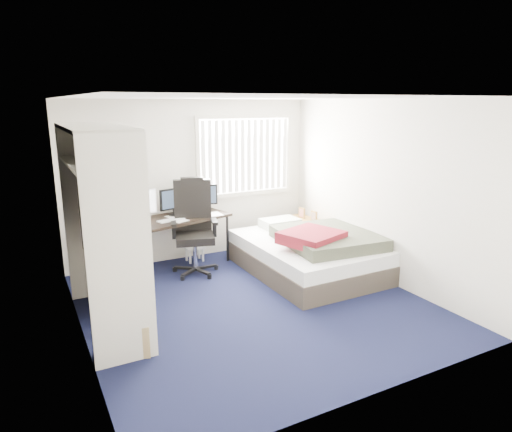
{
  "coord_description": "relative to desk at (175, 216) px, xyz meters",
  "views": [
    {
      "loc": [
        -2.44,
        -4.68,
        2.44
      ],
      "look_at": [
        0.24,
        0.4,
        1.02
      ],
      "focal_mm": 32.0,
      "sensor_mm": 36.0,
      "label": 1
    }
  ],
  "objects": [
    {
      "name": "ground",
      "position": [
        0.42,
        -1.75,
        -0.8
      ],
      "size": [
        4.2,
        4.2,
        0.0
      ],
      "primitive_type": "plane",
      "color": "black",
      "rests_on": "ground"
    },
    {
      "name": "room_shell",
      "position": [
        0.42,
        -1.75,
        0.71
      ],
      "size": [
        4.2,
        4.2,
        4.2
      ],
      "color": "silver",
      "rests_on": "ground"
    },
    {
      "name": "window_assembly",
      "position": [
        1.32,
        0.29,
        0.8
      ],
      "size": [
        1.72,
        0.09,
        1.32
      ],
      "color": "white",
      "rests_on": "ground"
    },
    {
      "name": "closet",
      "position": [
        -1.26,
        -1.49,
        0.55
      ],
      "size": [
        0.64,
        1.84,
        2.22
      ],
      "color": "beige",
      "rests_on": "ground"
    },
    {
      "name": "desk",
      "position": [
        0.0,
        0.0,
        0.0
      ],
      "size": [
        1.71,
        1.11,
        1.24
      ],
      "color": "black",
      "rests_on": "ground"
    },
    {
      "name": "office_chair",
      "position": [
        0.17,
        -0.32,
        -0.27
      ],
      "size": [
        0.81,
        0.81,
        1.39
      ],
      "color": "black",
      "rests_on": "ground"
    },
    {
      "name": "footstool",
      "position": [
        0.32,
        0.1,
        -0.62
      ],
      "size": [
        0.3,
        0.25,
        0.24
      ],
      "color": "white",
      "rests_on": "ground"
    },
    {
      "name": "nightstand",
      "position": [
        2.17,
        -0.29,
        -0.32
      ],
      "size": [
        0.5,
        0.84,
        0.73
      ],
      "color": "brown",
      "rests_on": "ground"
    },
    {
      "name": "bed",
      "position": [
        1.68,
        -1.14,
        -0.5
      ],
      "size": [
        1.67,
        2.22,
        0.72
      ],
      "color": "#3B332B",
      "rests_on": "ground"
    },
    {
      "name": "pine_box",
      "position": [
        -1.23,
        -2.18,
        -0.64
      ],
      "size": [
        0.51,
        0.43,
        0.33
      ],
      "primitive_type": "cube",
      "rotation": [
        0.0,
        0.0,
        -0.27
      ],
      "color": "#A78A53",
      "rests_on": "ground"
    }
  ]
}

